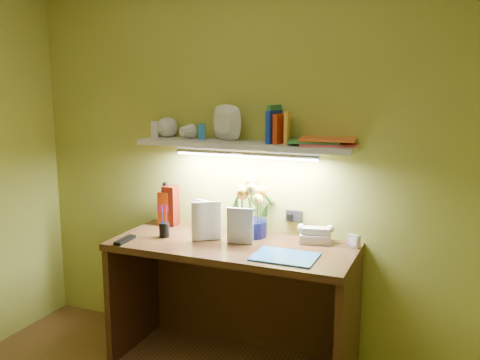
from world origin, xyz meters
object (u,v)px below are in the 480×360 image
object	(u,v)px
desk	(232,305)
desk_clock	(353,241)
flower_bouquet	(251,208)
whisky_bottle	(165,204)
telephone	(316,233)

from	to	relation	value
desk	desk_clock	size ratio (longest dim) A/B	19.26
flower_bouquet	desk	bearing A→B (deg)	-103.47
flower_bouquet	whisky_bottle	bearing A→B (deg)	178.20
flower_bouquet	desk_clock	bearing A→B (deg)	0.83
telephone	desk_clock	bearing A→B (deg)	-14.59
desk_clock	desk	bearing A→B (deg)	-143.96
flower_bouquet	whisky_bottle	world-z (taller)	flower_bouquet
desk	desk_clock	world-z (taller)	desk_clock
flower_bouquet	whisky_bottle	distance (m)	0.60
desk	flower_bouquet	bearing A→B (deg)	76.53
desk_clock	whisky_bottle	distance (m)	1.21
telephone	desk_clock	world-z (taller)	telephone
flower_bouquet	telephone	world-z (taller)	flower_bouquet
desk	whisky_bottle	xyz separation A→B (m)	(-0.55, 0.20, 0.51)
flower_bouquet	desk_clock	world-z (taller)	flower_bouquet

